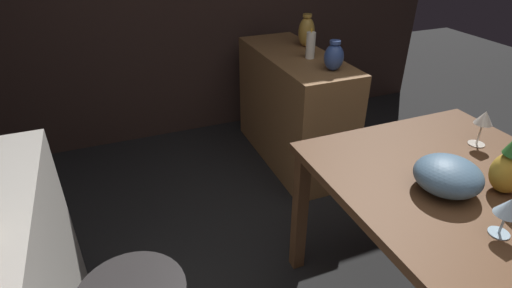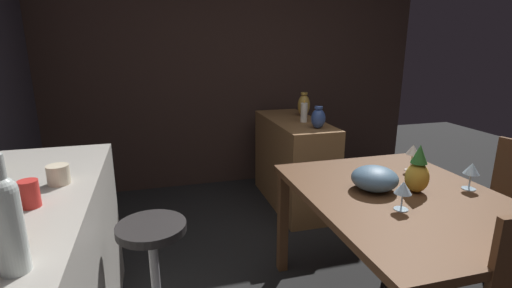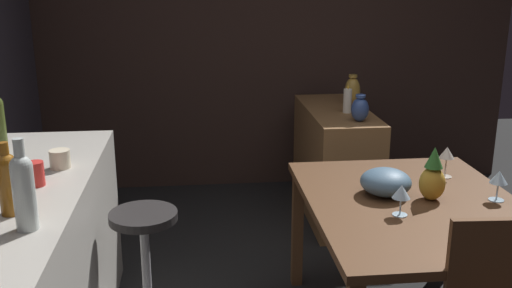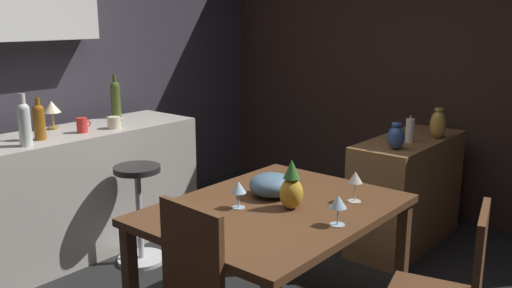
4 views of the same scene
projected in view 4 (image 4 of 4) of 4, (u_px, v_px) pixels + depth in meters
wall_kitchen_back at (8, 57)px, 3.91m from camera, size 5.20×0.33×2.60m
wall_side_right at (394, 62)px, 4.78m from camera, size 0.10×4.40×2.60m
dining_table at (275, 220)px, 2.81m from camera, size 1.30×1.00×0.74m
kitchen_counter at (61, 196)px, 3.84m from camera, size 2.10×0.60×0.90m
sideboard_cabinet at (407, 191)px, 4.06m from camera, size 1.10×0.44×0.82m
bar_stool at (139, 212)px, 3.74m from camera, size 0.34×0.34×0.70m
wine_glass_left at (355, 179)px, 2.83m from camera, size 0.08×0.08×0.17m
wine_glass_right at (338, 203)px, 2.51m from camera, size 0.08×0.08×0.15m
wine_glass_center at (238, 188)px, 2.74m from camera, size 0.08×0.08×0.14m
pineapple_centerpiece at (291, 188)px, 2.73m from camera, size 0.12×0.12×0.26m
fruit_bowl at (271, 185)px, 2.93m from camera, size 0.25×0.25×0.13m
wine_bottle_amber at (39, 120)px, 3.54m from camera, size 0.08×0.08×0.28m
wine_bottle_clear at (24, 122)px, 3.37m from camera, size 0.08×0.08×0.33m
wine_bottle_olive at (115, 98)px, 4.32m from camera, size 0.08×0.08×0.35m
cup_red at (82, 125)px, 3.78m from camera, size 0.11×0.07×0.11m
cup_cream at (114, 123)px, 3.92m from camera, size 0.13×0.09×0.09m
counter_lamp at (52, 109)px, 3.87m from camera, size 0.13×0.13×0.21m
pillar_candle_tall at (410, 130)px, 3.83m from camera, size 0.06×0.06×0.20m
vase_brass at (438, 124)px, 3.95m from camera, size 0.12×0.12×0.23m
vase_ceramic_blue at (396, 137)px, 3.63m from camera, size 0.12×0.12×0.18m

